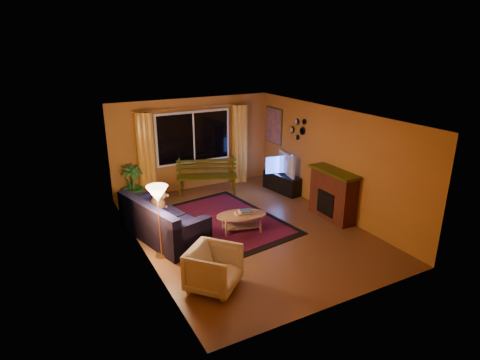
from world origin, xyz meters
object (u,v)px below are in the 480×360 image
sofa (163,219)px  floor_lamp (159,222)px  bench (207,185)px  coffee_table (242,223)px  armchair (214,266)px  tv_console (282,183)px

sofa → floor_lamp: 0.83m
bench → coffee_table: size_ratio=1.47×
floor_lamp → armchair: bearing=-72.2°
floor_lamp → coffee_table: (1.86, 0.22, -0.51)m
bench → armchair: armchair is taller
armchair → tv_console: armchair is taller
sofa → tv_console: 3.88m
armchair → tv_console: 4.82m
sofa → floor_lamp: size_ratio=1.48×
floor_lamp → coffee_table: floor_lamp is taller
armchair → coffee_table: bearing=7.8°
armchair → floor_lamp: 1.52m
coffee_table → sofa: bearing=162.3°
armchair → sofa: bearing=52.9°
coffee_table → tv_console: bearing=37.1°
sofa → tv_console: bearing=2.1°
bench → floor_lamp: bearing=-107.3°
sofa → coffee_table: (1.57, -0.50, -0.23)m
armchair → tv_console: bearing=1.0°
sofa → floor_lamp: (-0.29, -0.73, 0.28)m
tv_console → armchair: bearing=-146.3°
bench → armchair: size_ratio=1.99×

